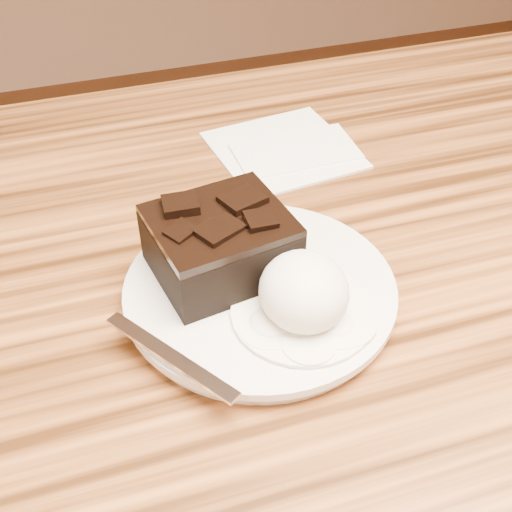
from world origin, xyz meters
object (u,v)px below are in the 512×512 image
object	(u,v)px
plate	(260,294)
napkin	(283,149)
spoon	(204,289)
ice_cream_scoop	(304,291)
brownie	(221,248)

from	to	relation	value
plate	napkin	xyz separation A→B (m)	(0.09, 0.21, -0.01)
plate	spoon	bearing A→B (deg)	174.13
ice_cream_scoop	spoon	bearing A→B (deg)	145.51
spoon	ice_cream_scoop	bearing A→B (deg)	-67.61
brownie	spoon	xyz separation A→B (m)	(-0.02, -0.02, -0.02)
brownie	napkin	world-z (taller)	brownie
napkin	brownie	bearing A→B (deg)	-123.33
ice_cream_scoop	spoon	distance (m)	0.08
spoon	brownie	bearing A→B (deg)	14.47
plate	brownie	xyz separation A→B (m)	(-0.02, 0.03, 0.03)
ice_cream_scoop	spoon	size ratio (longest dim) A/B	0.40
plate	napkin	bearing A→B (deg)	65.40
ice_cream_scoop	spoon	world-z (taller)	ice_cream_scoop
ice_cream_scoop	napkin	size ratio (longest dim) A/B	0.52
plate	napkin	size ratio (longest dim) A/B	1.58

